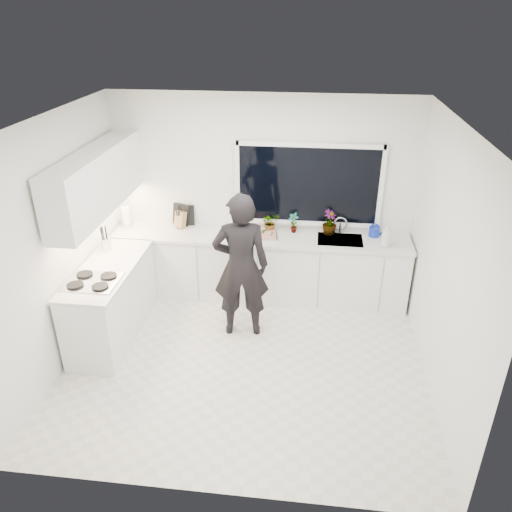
# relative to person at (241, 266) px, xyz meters

# --- Properties ---
(floor) EXTENTS (4.00, 3.50, 0.02)m
(floor) POSITION_rel_person_xyz_m (0.13, -0.58, -0.92)
(floor) COLOR beige
(floor) RESTS_ON ground
(wall_back) EXTENTS (4.00, 0.02, 2.70)m
(wall_back) POSITION_rel_person_xyz_m (0.13, 1.18, 0.44)
(wall_back) COLOR white
(wall_back) RESTS_ON ground
(wall_left) EXTENTS (0.02, 3.50, 2.70)m
(wall_left) POSITION_rel_person_xyz_m (-1.88, -0.58, 0.44)
(wall_left) COLOR white
(wall_left) RESTS_ON ground
(wall_right) EXTENTS (0.02, 3.50, 2.70)m
(wall_right) POSITION_rel_person_xyz_m (2.14, -0.58, 0.44)
(wall_right) COLOR white
(wall_right) RESTS_ON ground
(ceiling) EXTENTS (4.00, 3.50, 0.02)m
(ceiling) POSITION_rel_person_xyz_m (0.13, -0.58, 1.80)
(ceiling) COLOR white
(ceiling) RESTS_ON wall_back
(window) EXTENTS (1.80, 0.02, 1.00)m
(window) POSITION_rel_person_xyz_m (0.73, 1.14, 0.64)
(window) COLOR black
(window) RESTS_ON wall_back
(base_cabinets_back) EXTENTS (3.92, 0.58, 0.88)m
(base_cabinets_back) POSITION_rel_person_xyz_m (0.13, 0.87, -0.47)
(base_cabinets_back) COLOR white
(base_cabinets_back) RESTS_ON floor
(base_cabinets_left) EXTENTS (0.58, 1.60, 0.88)m
(base_cabinets_left) POSITION_rel_person_xyz_m (-1.54, -0.23, -0.47)
(base_cabinets_left) COLOR white
(base_cabinets_left) RESTS_ON floor
(countertop_back) EXTENTS (3.94, 0.62, 0.04)m
(countertop_back) POSITION_rel_person_xyz_m (0.13, 0.86, -0.01)
(countertop_back) COLOR silver
(countertop_back) RESTS_ON base_cabinets_back
(countertop_left) EXTENTS (0.62, 1.60, 0.04)m
(countertop_left) POSITION_rel_person_xyz_m (-1.54, -0.23, -0.01)
(countertop_left) COLOR silver
(countertop_left) RESTS_ON base_cabinets_left
(upper_cabinets) EXTENTS (0.34, 2.10, 0.70)m
(upper_cabinets) POSITION_rel_person_xyz_m (-1.66, 0.12, 0.94)
(upper_cabinets) COLOR white
(upper_cabinets) RESTS_ON wall_left
(sink) EXTENTS (0.58, 0.42, 0.14)m
(sink) POSITION_rel_person_xyz_m (1.18, 0.87, -0.04)
(sink) COLOR silver
(sink) RESTS_ON countertop_back
(faucet) EXTENTS (0.03, 0.03, 0.22)m
(faucet) POSITION_rel_person_xyz_m (1.18, 1.07, 0.12)
(faucet) COLOR silver
(faucet) RESTS_ON countertop_back
(stovetop) EXTENTS (0.56, 0.48, 0.03)m
(stovetop) POSITION_rel_person_xyz_m (-1.56, -0.58, 0.03)
(stovetop) COLOR black
(stovetop) RESTS_ON countertop_left
(person) EXTENTS (0.72, 0.53, 1.82)m
(person) POSITION_rel_person_xyz_m (0.00, 0.00, 0.00)
(person) COLOR black
(person) RESTS_ON floor
(pizza_tray) EXTENTS (0.49, 0.39, 0.03)m
(pizza_tray) POSITION_rel_person_xyz_m (0.13, 0.84, 0.03)
(pizza_tray) COLOR #B7B6BB
(pizza_tray) RESTS_ON countertop_back
(pizza) EXTENTS (0.45, 0.34, 0.01)m
(pizza) POSITION_rel_person_xyz_m (0.13, 0.84, 0.04)
(pizza) COLOR red
(pizza) RESTS_ON pizza_tray
(watering_can) EXTENTS (0.16, 0.16, 0.13)m
(watering_can) POSITION_rel_person_xyz_m (1.62, 1.03, 0.08)
(watering_can) COLOR #122EAE
(watering_can) RESTS_ON countertop_back
(paper_towel_roll) EXTENTS (0.14, 0.14, 0.26)m
(paper_towel_roll) POSITION_rel_person_xyz_m (-1.72, 0.97, 0.14)
(paper_towel_roll) COLOR white
(paper_towel_roll) RESTS_ON countertop_back
(knife_block) EXTENTS (0.16, 0.15, 0.22)m
(knife_block) POSITION_rel_person_xyz_m (-0.98, 1.01, 0.12)
(knife_block) COLOR #8E6142
(knife_block) RESTS_ON countertop_back
(utensil_crock) EXTENTS (0.14, 0.14, 0.16)m
(utensil_crock) POSITION_rel_person_xyz_m (-1.72, 0.22, 0.09)
(utensil_crock) COLOR silver
(utensil_crock) RESTS_ON countertop_left
(picture_frame_large) EXTENTS (0.22, 0.05, 0.28)m
(picture_frame_large) POSITION_rel_person_xyz_m (-0.92, 1.11, 0.15)
(picture_frame_large) COLOR black
(picture_frame_large) RESTS_ON countertop_back
(picture_frame_small) EXTENTS (0.24, 0.11, 0.30)m
(picture_frame_small) POSITION_rel_person_xyz_m (-1.00, 1.11, 0.16)
(picture_frame_small) COLOR black
(picture_frame_small) RESTS_ON countertop_back
(herb_plants) EXTENTS (1.07, 0.29, 0.33)m
(herb_plants) POSITION_rel_person_xyz_m (0.62, 1.03, 0.16)
(herb_plants) COLOR #26662D
(herb_plants) RESTS_ON countertop_back
(soap_bottles) EXTENTS (0.17, 0.17, 0.32)m
(soap_bottles) POSITION_rel_person_xyz_m (1.73, 0.72, 0.16)
(soap_bottles) COLOR #D8BF66
(soap_bottles) RESTS_ON countertop_back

